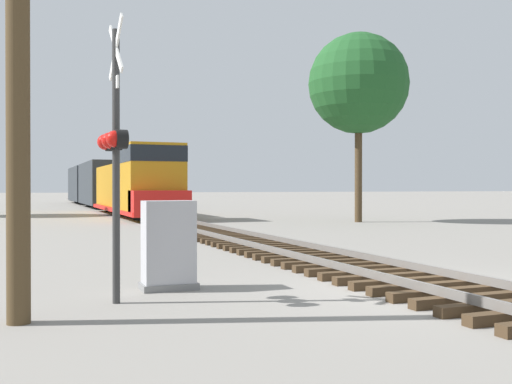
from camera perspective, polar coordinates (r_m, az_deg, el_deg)
ground_plane at (r=11.46m, az=15.47°, el=-8.89°), size 400.00×400.00×0.00m
rail_track_bed at (r=11.44m, az=15.47°, el=-8.22°), size 2.60×160.00×0.31m
freight_train at (r=53.82m, az=-14.23°, el=0.63°), size 3.08×46.07×4.23m
crossing_signal_near at (r=9.82m, az=-13.36°, el=4.36°), size 0.38×1.01×4.54m
relay_cabinet at (r=11.03m, az=-8.33°, el=-5.08°), size 1.01×0.60×1.61m
utility_pole at (r=9.06m, az=-21.75°, el=15.64°), size 1.80×0.31×8.25m
tree_far_right at (r=32.68m, az=9.74°, el=10.11°), size 5.32×5.32×10.02m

